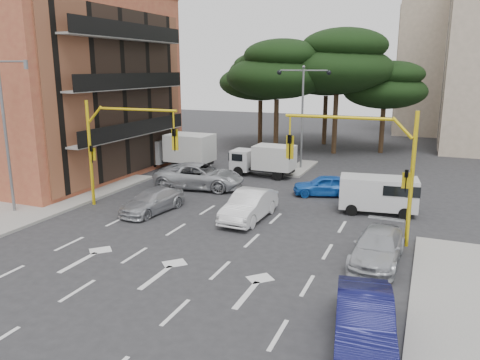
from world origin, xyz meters
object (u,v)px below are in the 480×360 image
(box_truck_a, at_px, (179,151))
(car_silver_parked, at_px, (378,247))
(signal_mast_right, at_px, (370,158))
(car_blue_compact, at_px, (324,185))
(signal_mast_left, at_px, (115,140))
(box_truck_b, at_px, (263,161))
(car_silver_cross_a, at_px, (199,176))
(street_lamp_center, at_px, (303,99))
(street_lamp_left, at_px, (8,127))
(car_navy_parked, at_px, (364,321))
(car_silver_wagon, at_px, (152,201))
(car_white_hatch, at_px, (249,205))
(van_white, at_px, (378,195))

(box_truck_a, bearing_deg, car_silver_parked, -126.21)
(signal_mast_right, relative_size, car_blue_compact, 1.57)
(signal_mast_right, bearing_deg, signal_mast_left, 180.00)
(box_truck_b, bearing_deg, car_silver_cross_a, 152.33)
(street_lamp_center, bearing_deg, box_truck_a, -158.68)
(signal_mast_left, distance_m, car_silver_cross_a, 6.87)
(street_lamp_left, height_order, car_blue_compact, street_lamp_left)
(signal_mast_right, bearing_deg, car_silver_cross_a, 153.33)
(car_navy_parked, bearing_deg, signal_mast_right, 87.94)
(car_silver_cross_a, bearing_deg, street_lamp_center, -37.32)
(car_navy_parked, distance_m, car_silver_parked, 6.19)
(car_blue_compact, bearing_deg, car_silver_wagon, -67.10)
(car_silver_wagon, relative_size, box_truck_b, 0.91)
(signal_mast_right, xyz_separation_m, car_silver_parked, (0.80, -2.34, -3.23))
(signal_mast_left, relative_size, car_silver_wagon, 1.40)
(car_white_hatch, bearing_deg, signal_mast_left, -171.65)
(signal_mast_left, height_order, box_truck_b, signal_mast_left)
(street_lamp_left, bearing_deg, box_truck_a, 79.99)
(car_silver_cross_a, xyz_separation_m, van_white, (11.48, -1.16, 0.20))
(car_silver_wagon, bearing_deg, car_white_hatch, 16.73)
(signal_mast_right, bearing_deg, van_white, 89.67)
(signal_mast_left, distance_m, car_navy_parked, 17.27)
(street_lamp_center, bearing_deg, car_blue_compact, -64.20)
(car_blue_compact, distance_m, box_truck_b, 6.46)
(street_lamp_center, relative_size, box_truck_a, 1.37)
(signal_mast_right, bearing_deg, car_blue_compact, 116.02)
(car_navy_parked, bearing_deg, car_silver_parked, 83.37)
(car_white_hatch, relative_size, car_silver_wagon, 1.07)
(car_white_hatch, xyz_separation_m, car_navy_parked, (7.13, -9.38, -0.01))
(signal_mast_left, bearing_deg, car_silver_wagon, 1.96)
(signal_mast_right, height_order, car_silver_cross_a, signal_mast_right)
(signal_mast_right, relative_size, car_silver_wagon, 1.40)
(street_lamp_left, distance_m, car_navy_parked, 20.35)
(car_navy_parked, bearing_deg, van_white, 85.29)
(car_navy_parked, bearing_deg, car_silver_wagon, 136.25)
(street_lamp_left, relative_size, box_truck_b, 1.70)
(signal_mast_right, height_order, car_blue_compact, signal_mast_right)
(car_white_hatch, height_order, box_truck_a, box_truck_a)
(signal_mast_left, xyz_separation_m, car_silver_parked, (14.40, -2.34, -3.23))
(signal_mast_right, distance_m, car_white_hatch, 6.86)
(car_silver_wagon, height_order, box_truck_a, box_truck_a)
(car_silver_parked, relative_size, box_truck_a, 0.80)
(car_silver_cross_a, bearing_deg, van_white, -103.66)
(box_truck_b, bearing_deg, car_silver_parked, -142.30)
(box_truck_b, bearing_deg, car_blue_compact, -123.00)
(signal_mast_left, bearing_deg, car_blue_compact, 34.53)
(street_lamp_center, xyz_separation_m, car_silver_wagon, (-4.65, -13.93, -4.80))
(signal_mast_left, bearing_deg, van_white, 18.63)
(car_silver_cross_a, distance_m, box_truck_a, 6.42)
(street_lamp_left, bearing_deg, signal_mast_left, 33.69)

